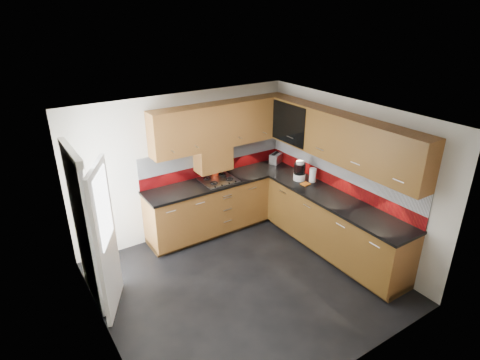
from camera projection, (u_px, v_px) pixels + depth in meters
room at (245, 188)px, 5.11m from camera, size 4.00×3.80×2.64m
base_cabinets at (274, 216)px, 6.62m from camera, size 2.70×3.20×0.95m
countertop at (275, 190)px, 6.41m from camera, size 2.72×3.22×0.04m
backsplash at (278, 166)px, 6.57m from camera, size 2.70×3.20×0.54m
upper_cabinets at (283, 132)px, 6.18m from camera, size 2.50×3.20×0.72m
extractor_hood at (213, 159)px, 6.67m from camera, size 0.60×0.33×0.40m
glass_cabinet at (295, 121)px, 6.63m from camera, size 0.32×0.80×0.66m
back_door at (93, 234)px, 4.98m from camera, size 0.42×1.19×2.04m
gas_hob at (219, 180)px, 6.68m from camera, size 0.57×0.50×0.04m
utensil_pot at (215, 170)px, 6.84m from camera, size 0.13×0.13×0.45m
toaster at (276, 158)px, 7.39m from camera, size 0.29×0.24×0.18m
food_processor at (300, 171)px, 6.66m from camera, size 0.20×0.20×0.33m
paper_towel at (313, 175)px, 6.60m from camera, size 0.13×0.13×0.23m
orange_cloth at (305, 184)px, 6.55m from camera, size 0.15×0.13×0.01m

